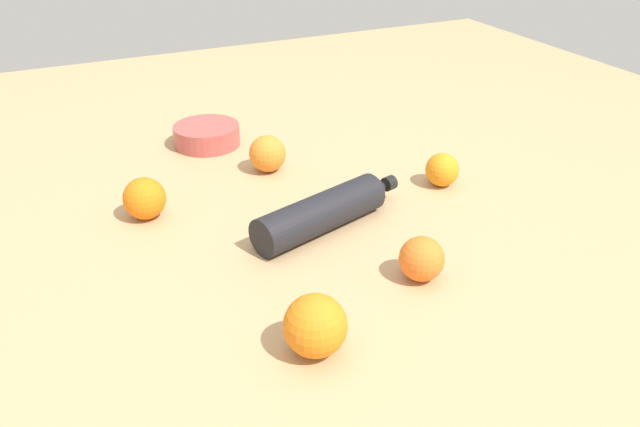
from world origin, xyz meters
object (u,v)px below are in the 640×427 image
Objects in this scene: orange_4 at (145,198)px; ceramic_bowl at (207,135)px; orange_1 at (315,326)px; water_bottle at (329,210)px; orange_2 at (442,170)px; orange_3 at (422,259)px; orange_0 at (267,154)px.

ceramic_bowl is (-0.27, 0.19, -0.01)m from orange_4.
orange_1 is 0.72m from ceramic_bowl.
orange_2 is (-0.05, 0.27, -0.00)m from water_bottle.
orange_3 is 0.49m from orange_4.
orange_2 is 0.55m from orange_4.
water_bottle is 0.32m from orange_1.
orange_1 is at bearing -5.72° from ceramic_bowl.
orange_1 is at bearing -51.84° from orange_2.
orange_4 is (-0.12, -0.54, 0.00)m from orange_2.
orange_1 is (0.28, -0.16, 0.01)m from water_bottle.
orange_3 is at bearing 111.08° from orange_1.
water_bottle is at bearing -79.05° from orange_2.
orange_4 reaches higher than ceramic_bowl.
water_bottle is 4.72× the size of orange_2.
water_bottle reaches higher than ceramic_bowl.
water_bottle is 0.21m from orange_3.
water_bottle reaches higher than orange_2.
orange_0 is at bearing 21.60° from ceramic_bowl.
orange_0 is at bearing 164.98° from orange_1.
orange_1 is 0.58× the size of ceramic_bowl.
orange_2 is at bearing 140.00° from orange_3.
ceramic_bowl is (-0.64, -0.14, -0.01)m from orange_3.
orange_3 is at bearing -40.00° from orange_2.
orange_1 is 0.23m from orange_3.
orange_2 is (0.20, 0.28, -0.00)m from orange_0.
water_bottle is 4.45× the size of orange_3.
ceramic_bowl is at bearing -137.72° from orange_2.
water_bottle is 4.10× the size of orange_4.
orange_1 is 0.54m from orange_2.
orange_4 reaches higher than orange_2.
orange_1 reaches higher than ceramic_bowl.
water_bottle is at bearing -163.89° from orange_3.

